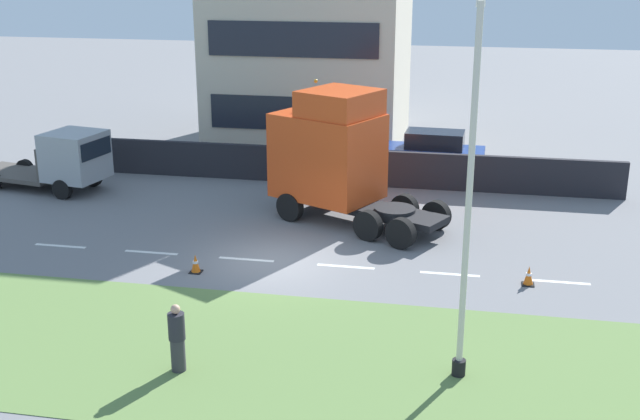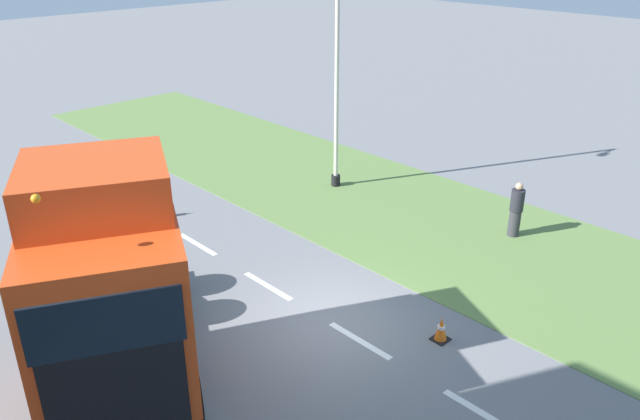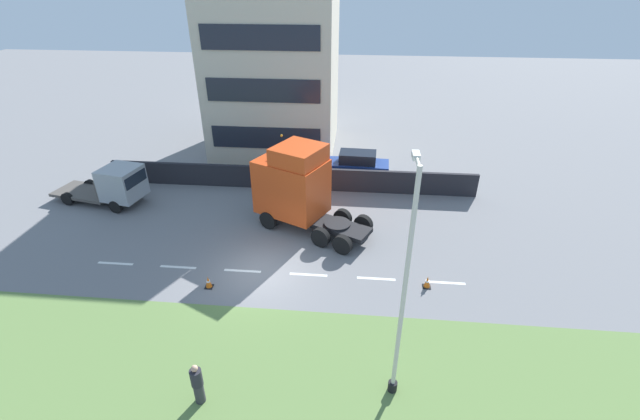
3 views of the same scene
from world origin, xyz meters
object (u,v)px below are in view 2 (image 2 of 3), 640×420
object	(u,v)px
pedestrian	(516,210)
traffic_cone_trailing	(441,329)
lorry_cab	(110,290)
lamp_post	(335,75)
traffic_cone_lead	(166,208)

from	to	relation	value
pedestrian	traffic_cone_trailing	world-z (taller)	pedestrian
lorry_cab	lamp_post	bearing A→B (deg)	-129.22
lamp_post	traffic_cone_lead	size ratio (longest dim) A/B	14.52
lamp_post	pedestrian	size ratio (longest dim) A/B	5.00
lorry_cab	pedestrian	bearing A→B (deg)	-161.56
pedestrian	lamp_post	bearing A→B (deg)	-80.44
lorry_cab	traffic_cone_lead	world-z (taller)	lorry_cab
lamp_post	pedestrian	world-z (taller)	lamp_post
lamp_post	traffic_cone_lead	world-z (taller)	lamp_post
lamp_post	lorry_cab	bearing A→B (deg)	24.51
traffic_cone_lead	traffic_cone_trailing	size ratio (longest dim) A/B	1.00
lamp_post	pedestrian	xyz separation A→B (m)	(-1.08, 6.43, -3.11)
pedestrian	traffic_cone_lead	bearing A→B (deg)	-51.01
pedestrian	traffic_cone_lead	distance (m)	10.69
pedestrian	traffic_cone_trailing	size ratio (longest dim) A/B	2.91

